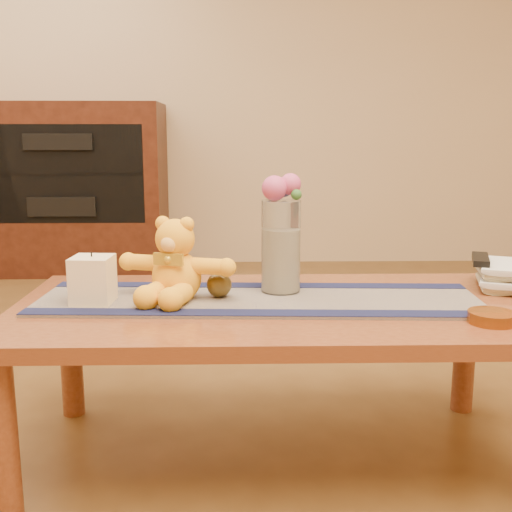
{
  "coord_description": "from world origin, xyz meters",
  "views": [
    {
      "loc": [
        -0.09,
        -1.62,
        0.9
      ],
      "look_at": [
        -0.05,
        0.0,
        0.58
      ],
      "focal_mm": 43.47,
      "sensor_mm": 36.0,
      "label": 1
    }
  ],
  "objects_px": {
    "tv_remote": "(481,259)",
    "bronze_ball": "(219,285)",
    "book_bottom": "(479,283)",
    "amber_dish": "(492,317)",
    "glass_vase": "(281,246)",
    "pillar_candle": "(93,280)",
    "teddy_bear": "(176,260)"
  },
  "relations": [
    {
      "from": "tv_remote",
      "to": "bronze_ball",
      "type": "bearing_deg",
      "value": -151.91
    },
    {
      "from": "book_bottom",
      "to": "amber_dish",
      "type": "height_order",
      "value": "amber_dish"
    },
    {
      "from": "glass_vase",
      "to": "bronze_ball",
      "type": "distance_m",
      "value": 0.21
    },
    {
      "from": "pillar_candle",
      "to": "bronze_ball",
      "type": "bearing_deg",
      "value": 7.92
    },
    {
      "from": "teddy_bear",
      "to": "amber_dish",
      "type": "xyz_separation_m",
      "value": [
        0.78,
        -0.23,
        -0.1
      ]
    },
    {
      "from": "bronze_ball",
      "to": "book_bottom",
      "type": "distance_m",
      "value": 0.79
    },
    {
      "from": "glass_vase",
      "to": "tv_remote",
      "type": "xyz_separation_m",
      "value": [
        0.6,
        0.06,
        -0.05
      ]
    },
    {
      "from": "glass_vase",
      "to": "bronze_ball",
      "type": "relative_size",
      "value": 3.76
    },
    {
      "from": "pillar_candle",
      "to": "bronze_ball",
      "type": "height_order",
      "value": "pillar_candle"
    },
    {
      "from": "teddy_bear",
      "to": "pillar_candle",
      "type": "height_order",
      "value": "teddy_bear"
    },
    {
      "from": "teddy_bear",
      "to": "book_bottom",
      "type": "height_order",
      "value": "teddy_bear"
    },
    {
      "from": "amber_dish",
      "to": "bronze_ball",
      "type": "bearing_deg",
      "value": 160.86
    },
    {
      "from": "teddy_bear",
      "to": "amber_dish",
      "type": "bearing_deg",
      "value": 1.0
    },
    {
      "from": "book_bottom",
      "to": "amber_dish",
      "type": "relative_size",
      "value": 1.95
    },
    {
      "from": "book_bottom",
      "to": "amber_dish",
      "type": "distance_m",
      "value": 0.38
    },
    {
      "from": "book_bottom",
      "to": "pillar_candle",
      "type": "bearing_deg",
      "value": -154.87
    },
    {
      "from": "book_bottom",
      "to": "tv_remote",
      "type": "height_order",
      "value": "tv_remote"
    },
    {
      "from": "glass_vase",
      "to": "book_bottom",
      "type": "relative_size",
      "value": 1.17
    },
    {
      "from": "pillar_candle",
      "to": "tv_remote",
      "type": "xyz_separation_m",
      "value": [
        1.1,
        0.17,
        0.01
      ]
    },
    {
      "from": "tv_remote",
      "to": "amber_dish",
      "type": "distance_m",
      "value": 0.38
    },
    {
      "from": "teddy_bear",
      "to": "pillar_candle",
      "type": "distance_m",
      "value": 0.23
    },
    {
      "from": "tv_remote",
      "to": "amber_dish",
      "type": "relative_size",
      "value": 1.4
    },
    {
      "from": "teddy_bear",
      "to": "book_bottom",
      "type": "bearing_deg",
      "value": 26.12
    },
    {
      "from": "bronze_ball",
      "to": "book_bottom",
      "type": "height_order",
      "value": "bronze_ball"
    },
    {
      "from": "glass_vase",
      "to": "amber_dish",
      "type": "bearing_deg",
      "value": -30.71
    },
    {
      "from": "pillar_candle",
      "to": "glass_vase",
      "type": "relative_size",
      "value": 0.48
    },
    {
      "from": "pillar_candle",
      "to": "tv_remote",
      "type": "distance_m",
      "value": 1.12
    },
    {
      "from": "bronze_ball",
      "to": "amber_dish",
      "type": "bearing_deg",
      "value": -19.14
    },
    {
      "from": "pillar_candle",
      "to": "amber_dish",
      "type": "xyz_separation_m",
      "value": [
        1.0,
        -0.18,
        -0.06
      ]
    },
    {
      "from": "bronze_ball",
      "to": "tv_remote",
      "type": "relative_size",
      "value": 0.43
    },
    {
      "from": "pillar_candle",
      "to": "amber_dish",
      "type": "distance_m",
      "value": 1.02
    },
    {
      "from": "pillar_candle",
      "to": "tv_remote",
      "type": "bearing_deg",
      "value": 8.88
    }
  ]
}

